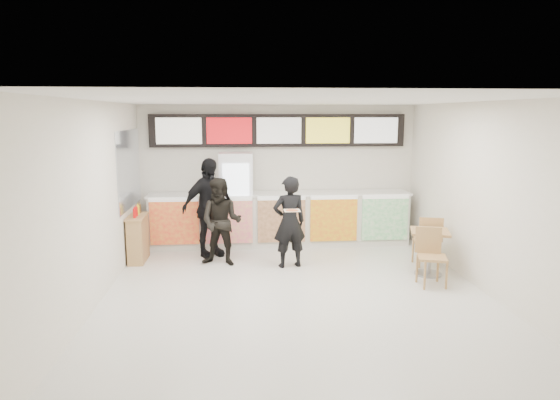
{
  "coord_description": "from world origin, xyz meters",
  "views": [
    {
      "loc": [
        -0.89,
        -7.38,
        2.8
      ],
      "look_at": [
        -0.16,
        1.2,
        1.31
      ],
      "focal_mm": 32.0,
      "sensor_mm": 36.0,
      "label": 1
    }
  ],
  "objects": [
    {
      "name": "ceiling",
      "position": [
        0.0,
        0.0,
        3.0
      ],
      "size": [
        7.0,
        7.0,
        0.0
      ],
      "primitive_type": "plane",
      "rotation": [
        3.14,
        0.0,
        0.0
      ],
      "color": "white",
      "rests_on": "wall_back"
    },
    {
      "name": "customer_left",
      "position": [
        -1.21,
        1.73,
        0.82
      ],
      "size": [
        0.94,
        0.82,
        1.64
      ],
      "primitive_type": "imported",
      "rotation": [
        0.0,
        0.0,
        -0.28
      ],
      "color": "black",
      "rests_on": "floor"
    },
    {
      "name": "customer_main",
      "position": [
        0.04,
        1.51,
        0.85
      ],
      "size": [
        0.69,
        0.53,
        1.69
      ],
      "primitive_type": "imported",
      "rotation": [
        0.0,
        0.0,
        3.36
      ],
      "color": "black",
      "rests_on": "floor"
    },
    {
      "name": "condiment_ledge",
      "position": [
        -2.82,
        2.12,
        0.46
      ],
      "size": [
        0.32,
        0.8,
        1.06
      ],
      "color": "tan",
      "rests_on": "floor"
    },
    {
      "name": "menu_board",
      "position": [
        0.0,
        3.41,
        2.45
      ],
      "size": [
        5.5,
        0.14,
        0.7
      ],
      "color": "black",
      "rests_on": "wall_back"
    },
    {
      "name": "pizza_slice",
      "position": [
        0.04,
        1.06,
        1.16
      ],
      "size": [
        0.36,
        0.36,
        0.02
      ],
      "color": "beige",
      "rests_on": "customer_main"
    },
    {
      "name": "mirror_panel",
      "position": [
        -2.99,
        2.45,
        1.75
      ],
      "size": [
        0.01,
        2.0,
        1.5
      ],
      "primitive_type": "cube",
      "color": "#B2B7BF",
      "rests_on": "wall_left"
    },
    {
      "name": "wall_back",
      "position": [
        0.0,
        3.5,
        1.5
      ],
      "size": [
        6.0,
        0.0,
        6.0
      ],
      "primitive_type": "plane",
      "rotation": [
        1.57,
        0.0,
        0.0
      ],
      "color": "silver",
      "rests_on": "floor"
    },
    {
      "name": "drinks_fridge",
      "position": [
        -0.93,
        3.11,
        1.0
      ],
      "size": [
        0.7,
        0.67,
        2.0
      ],
      "color": "white",
      "rests_on": "floor"
    },
    {
      "name": "wall_right",
      "position": [
        3.0,
        0.0,
        1.5
      ],
      "size": [
        0.0,
        7.0,
        7.0
      ],
      "primitive_type": "plane",
      "rotation": [
        1.57,
        0.0,
        -1.57
      ],
      "color": "silver",
      "rests_on": "floor"
    },
    {
      "name": "wall_left",
      "position": [
        -3.0,
        0.0,
        1.5
      ],
      "size": [
        0.0,
        7.0,
        7.0
      ],
      "primitive_type": "plane",
      "rotation": [
        1.57,
        0.0,
        1.57
      ],
      "color": "silver",
      "rests_on": "floor"
    },
    {
      "name": "floor",
      "position": [
        0.0,
        0.0,
        0.0
      ],
      "size": [
        7.0,
        7.0,
        0.0
      ],
      "primitive_type": "plane",
      "color": "beige",
      "rests_on": "ground"
    },
    {
      "name": "customer_mid",
      "position": [
        -1.47,
        2.34,
        0.98
      ],
      "size": [
        1.22,
        1.04,
        1.96
      ],
      "primitive_type": "imported",
      "rotation": [
        0.0,
        0.0,
        0.6
      ],
      "color": "black",
      "rests_on": "floor"
    },
    {
      "name": "service_counter",
      "position": [
        0.0,
        3.09,
        0.57
      ],
      "size": [
        5.56,
        0.77,
        1.14
      ],
      "color": "silver",
      "rests_on": "floor"
    },
    {
      "name": "cafe_table",
      "position": [
        2.43,
        0.83,
        0.55
      ],
      "size": [
        0.89,
        1.68,
        0.95
      ],
      "rotation": [
        0.0,
        0.0,
        -0.29
      ],
      "color": "tan",
      "rests_on": "floor"
    }
  ]
}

